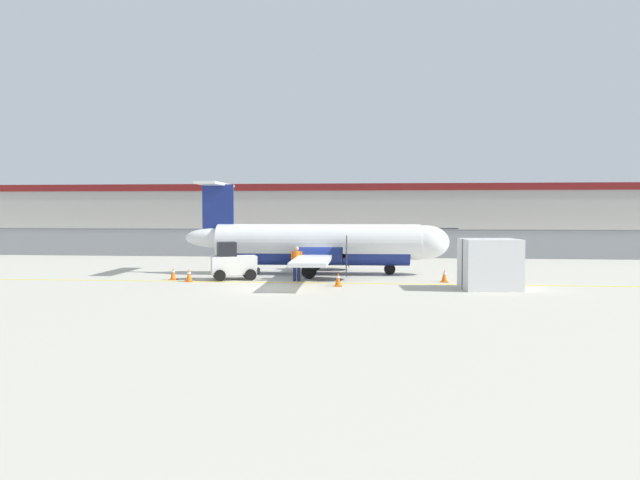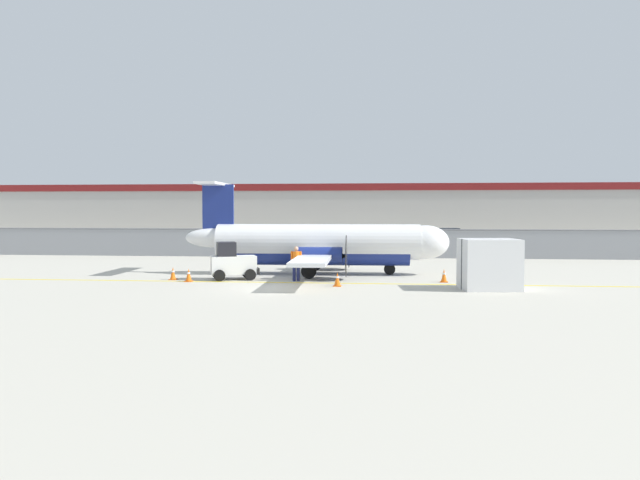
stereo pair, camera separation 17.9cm
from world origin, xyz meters
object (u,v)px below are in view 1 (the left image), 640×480
Objects in this scene: traffic_cone_near_right at (173,274)px; traffic_cone_far_left at (444,276)px; cargo_container at (490,264)px; traffic_cone_far_right at (189,275)px; parked_car_6 at (444,236)px; parked_car_7 at (512,239)px; commuter_airplane at (323,245)px; baggage_tug at (233,262)px; parked_car_3 at (325,236)px; traffic_cone_near_left at (338,279)px; parked_car_2 at (266,241)px; parked_car_4 at (370,238)px; parked_car_0 at (171,237)px; ground_crew_worker at (297,262)px; parked_car_5 at (398,240)px; parked_car_1 at (225,236)px.

traffic_cone_near_right and traffic_cone_far_left have the same top height.
cargo_container reaches higher than traffic_cone_far_right.
parked_car_6 is (1.38, 34.34, -0.21)m from cargo_container.
parked_car_6 is 7.86m from parked_car_7.
commuter_airplane is 3.66× the size of parked_car_6.
baggage_tug is 30.57m from parked_car_3.
traffic_cone_near_left is 0.15× the size of parked_car_6.
parked_car_2 and parked_car_7 have the same top height.
parked_car_2 is 0.99× the size of parked_car_4.
traffic_cone_far_left is 31.98m from parked_car_6.
parked_car_0 and parked_car_4 have the same top height.
traffic_cone_far_right is at bearing 97.94° from ground_crew_worker.
traffic_cone_near_right is at bearing 90.11° from ground_crew_worker.
parked_car_3 and parked_car_6 have the same top height.
traffic_cone_near_left is at bearing -86.28° from parked_car_3.
traffic_cone_far_left is 0.15× the size of parked_car_4.
parked_car_4 is at bearing 166.41° from parked_car_7.
traffic_cone_far_left is at bearing -76.92° from parked_car_3.
traffic_cone_near_right is at bearing 145.68° from traffic_cone_far_right.
parked_car_0 is (-16.79, 23.95, -0.71)m from commuter_airplane.
parked_car_3 is at bearing -1.35° from parked_car_6.
parked_car_0 is 18.85m from parked_car_4.
cargo_container is 25.84m from parked_car_5.
traffic_cone_far_right is at bearing -131.47° from parked_car_7.
parked_car_3 is 0.99× the size of parked_car_4.
traffic_cone_far_left is at bearing -112.02° from parked_car_7.
traffic_cone_near_right is at bearing 55.60° from parked_car_6.
parked_car_7 is at bearing 15.00° from parked_car_2.
parked_car_0 is (-15.83, 27.35, -0.06)m from ground_crew_worker.
parked_car_0 reaches higher than traffic_cone_far_left.
parked_car_0 is at bearing 123.18° from commuter_airplane.
traffic_cone_far_right is 0.15× the size of parked_car_6.
ground_crew_worker and parked_car_5 have the same top height.
baggage_tug is at bearing 179.62° from traffic_cone_far_left.
traffic_cone_near_right is 0.15× the size of parked_car_4.
traffic_cone_far_left is 0.15× the size of parked_car_2.
commuter_airplane is 9.68m from cargo_container.
parked_car_1 reaches higher than traffic_cone_far_right.
traffic_cone_far_right is 0.15× the size of parked_car_3.
traffic_cone_far_left is (6.16, -3.10, -1.29)m from commuter_airplane.
baggage_tug reaches higher than parked_car_3.
traffic_cone_near_right is 0.15× the size of parked_car_5.
traffic_cone_near_left is 0.15× the size of parked_car_4.
parked_car_2 reaches higher than traffic_cone_far_left.
commuter_airplane is at bearing -68.64° from parked_car_2.
parked_car_0 reaches higher than traffic_cone_near_left.
parked_car_0 and parked_car_1 have the same top height.
parked_car_0 is 5.72m from parked_car_1.
parked_car_3 reaches higher than traffic_cone_far_right.
traffic_cone_near_right is 1.00× the size of traffic_cone_far_right.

